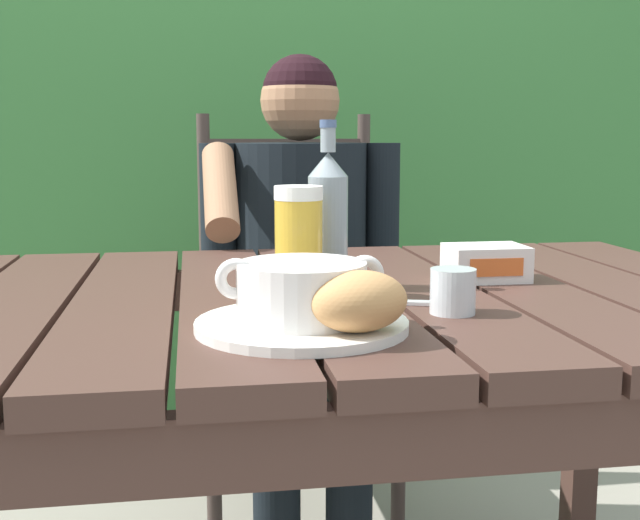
# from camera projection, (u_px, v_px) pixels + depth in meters

# --- Properties ---
(dining_table) EXTENTS (1.38, 0.91, 0.76)m
(dining_table) POSITION_uv_depth(u_px,v_px,m) (330.00, 347.00, 1.25)
(dining_table) COLOR #452C25
(dining_table) RESTS_ON ground_plane
(hedge_backdrop) EXTENTS (3.00, 0.84, 2.77)m
(hedge_backdrop) POSITION_uv_depth(u_px,v_px,m) (208.00, 89.00, 2.87)
(hedge_backdrop) COLOR #3B783A
(hedge_backdrop) RESTS_ON ground_plane
(chair_near_diner) EXTENTS (0.49, 0.47, 1.06)m
(chair_near_diner) POSITION_uv_depth(u_px,v_px,m) (293.00, 319.00, 2.16)
(chair_near_diner) COLOR #433530
(chair_near_diner) RESTS_ON ground_plane
(person_eating) EXTENTS (0.48, 0.47, 1.19)m
(person_eating) POSITION_uv_depth(u_px,v_px,m) (302.00, 260.00, 1.93)
(person_eating) COLOR black
(person_eating) RESTS_ON ground_plane
(serving_plate) EXTENTS (0.26, 0.26, 0.01)m
(serving_plate) POSITION_uv_depth(u_px,v_px,m) (302.00, 325.00, 0.98)
(serving_plate) COLOR white
(serving_plate) RESTS_ON dining_table
(soup_bowl) EXTENTS (0.21, 0.16, 0.08)m
(soup_bowl) POSITION_uv_depth(u_px,v_px,m) (302.00, 290.00, 0.97)
(soup_bowl) COLOR white
(soup_bowl) RESTS_ON serving_plate
(bread_roll) EXTENTS (0.14, 0.12, 0.07)m
(bread_roll) POSITION_uv_depth(u_px,v_px,m) (359.00, 301.00, 0.92)
(bread_roll) COLOR tan
(bread_roll) RESTS_ON serving_plate
(beer_glass) EXTENTS (0.07, 0.07, 0.16)m
(beer_glass) POSITION_uv_depth(u_px,v_px,m) (299.00, 242.00, 1.17)
(beer_glass) COLOR gold
(beer_glass) RESTS_ON dining_table
(beer_bottle) EXTENTS (0.06, 0.06, 0.26)m
(beer_bottle) POSITION_uv_depth(u_px,v_px,m) (330.00, 218.00, 1.24)
(beer_bottle) COLOR #89959B
(beer_bottle) RESTS_ON dining_table
(water_glass_small) EXTENTS (0.06, 0.06, 0.06)m
(water_glass_small) POSITION_uv_depth(u_px,v_px,m) (453.00, 291.00, 1.07)
(water_glass_small) COLOR silver
(water_glass_small) RESTS_ON dining_table
(butter_tub) EXTENTS (0.13, 0.10, 0.06)m
(butter_tub) POSITION_uv_depth(u_px,v_px,m) (486.00, 263.00, 1.31)
(butter_tub) COLOR white
(butter_tub) RESTS_ON dining_table
(table_knife) EXTENTS (0.14, 0.06, 0.01)m
(table_knife) POSITION_uv_depth(u_px,v_px,m) (390.00, 301.00, 1.13)
(table_knife) COLOR silver
(table_knife) RESTS_ON dining_table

